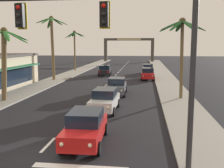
# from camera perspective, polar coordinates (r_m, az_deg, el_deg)

# --- Properties ---
(ground_plane) EXTENTS (220.00, 220.00, 0.00)m
(ground_plane) POSITION_cam_1_polar(r_m,az_deg,el_deg) (12.61, -16.34, -15.19)
(ground_plane) COLOR black
(sidewalk_right) EXTENTS (3.20, 110.00, 0.14)m
(sidewalk_right) POSITION_cam_1_polar(r_m,az_deg,el_deg) (31.10, 12.60, -0.82)
(sidewalk_right) COLOR gray
(sidewalk_right) RESTS_ON ground
(sidewalk_left) EXTENTS (3.20, 110.00, 0.14)m
(sidewalk_left) POSITION_cam_1_polar(r_m,az_deg,el_deg) (33.40, -15.09, -0.28)
(sidewalk_left) COLOR gray
(sidewalk_left) RESTS_ON ground
(lane_markings) EXTENTS (4.28, 88.31, 0.01)m
(lane_markings) POSITION_cam_1_polar(r_m,az_deg,el_deg) (31.44, -0.93, -0.64)
(lane_markings) COLOR silver
(lane_markings) RESTS_ON ground
(traffic_signal_mast) EXTENTS (10.51, 0.41, 7.57)m
(traffic_signal_mast) POSITION_cam_1_polar(r_m,az_deg,el_deg) (10.23, -0.36, 10.50)
(traffic_signal_mast) COLOR #2D2D33
(traffic_signal_mast) RESTS_ON ground
(sedan_lead_at_stop_bar) EXTENTS (2.06, 4.49, 1.68)m
(sedan_lead_at_stop_bar) POSITION_cam_1_polar(r_m,az_deg,el_deg) (13.64, -5.77, -9.21)
(sedan_lead_at_stop_bar) COLOR red
(sedan_lead_at_stop_bar) RESTS_ON ground
(sedan_third_in_queue) EXTENTS (2.04, 4.49, 1.68)m
(sedan_third_in_queue) POSITION_cam_1_polar(r_m,az_deg,el_deg) (20.10, -1.57, -3.39)
(sedan_third_in_queue) COLOR silver
(sedan_third_in_queue) RESTS_ON ground
(sedan_fifth_in_queue) EXTENTS (2.03, 4.48, 1.68)m
(sedan_fifth_in_queue) POSITION_cam_1_polar(r_m,az_deg,el_deg) (26.69, 1.04, -0.43)
(sedan_fifth_in_queue) COLOR #4C515B
(sedan_fifth_in_queue) RESTS_ON ground
(sedan_oncoming_far) EXTENTS (2.12, 4.52, 1.68)m
(sedan_oncoming_far) POSITION_cam_1_polar(r_m,az_deg,el_deg) (43.27, -1.55, 3.00)
(sedan_oncoming_far) COLOR black
(sedan_oncoming_far) RESTS_ON ground
(sedan_parked_nearest_kerb) EXTENTS (1.99, 4.47, 1.68)m
(sedan_parked_nearest_kerb) POSITION_cam_1_polar(r_m,az_deg,el_deg) (46.02, 7.77, 3.25)
(sedan_parked_nearest_kerb) COLOR silver
(sedan_parked_nearest_kerb) RESTS_ON ground
(sedan_parked_mid_kerb) EXTENTS (1.99, 4.47, 1.68)m
(sedan_parked_mid_kerb) POSITION_cam_1_polar(r_m,az_deg,el_deg) (38.49, 7.77, 2.24)
(sedan_parked_mid_kerb) COLOR red
(sedan_parked_mid_kerb) RESTS_ON ground
(palm_left_second) EXTENTS (4.14, 4.26, 6.49)m
(palm_left_second) POSITION_cam_1_polar(r_m,az_deg,el_deg) (24.65, -22.23, 6.38)
(palm_left_second) COLOR brown
(palm_left_second) RESTS_ON ground
(palm_left_third) EXTENTS (4.54, 4.40, 8.91)m
(palm_left_third) POSITION_cam_1_polar(r_m,az_deg,el_deg) (37.73, -12.85, 9.79)
(palm_left_third) COLOR brown
(palm_left_third) RESTS_ON ground
(palm_left_farthest) EXTENTS (3.94, 4.01, 7.68)m
(palm_left_farthest) POSITION_cam_1_polar(r_m,az_deg,el_deg) (51.24, -8.10, 9.16)
(palm_left_farthest) COLOR brown
(palm_left_farthest) RESTS_ON ground
(palm_right_second) EXTENTS (4.29, 4.35, 7.38)m
(palm_right_second) POSITION_cam_1_polar(r_m,az_deg,el_deg) (24.62, 14.95, 9.83)
(palm_right_second) COLOR brown
(palm_right_second) RESTS_ON ground
(town_gateway_arch) EXTENTS (14.81, 0.90, 6.94)m
(town_gateway_arch) POSITION_cam_1_polar(r_m,az_deg,el_deg) (78.97, 3.66, 8.10)
(town_gateway_arch) COLOR #423D38
(town_gateway_arch) RESTS_ON ground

